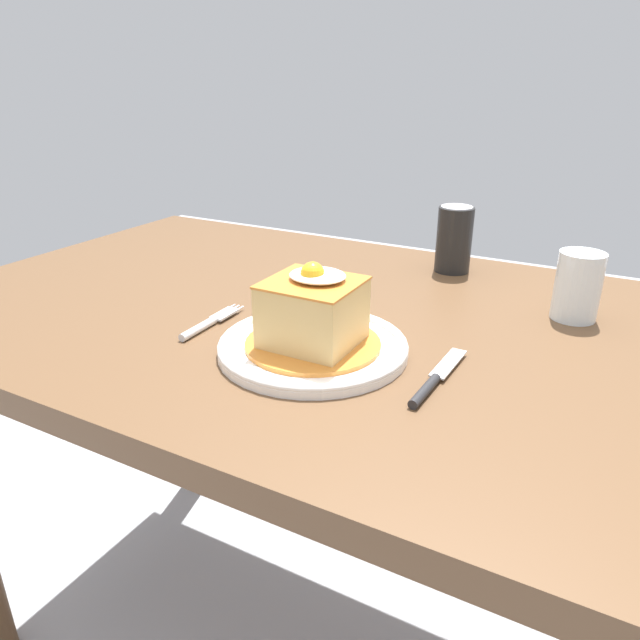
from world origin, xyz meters
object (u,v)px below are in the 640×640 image
(main_plate, at_px, (313,346))
(drinking_glass, at_px, (577,291))
(knife, at_px, (432,382))
(fork, at_px, (207,324))
(soda_can, at_px, (454,239))

(main_plate, distance_m, drinking_glass, 0.42)
(main_plate, bearing_deg, knife, -4.91)
(fork, height_order, drinking_glass, drinking_glass)
(soda_can, xyz_separation_m, drinking_glass, (0.23, -0.14, -0.02))
(main_plate, height_order, drinking_glass, drinking_glass)
(knife, xyz_separation_m, drinking_glass, (0.12, 0.31, 0.04))
(main_plate, distance_m, fork, 0.18)
(fork, xyz_separation_m, soda_can, (0.24, 0.44, 0.06))
(knife, distance_m, drinking_glass, 0.34)
(main_plate, relative_size, fork, 1.82)
(knife, bearing_deg, drinking_glass, 68.73)
(knife, height_order, drinking_glass, drinking_glass)
(main_plate, height_order, soda_can, soda_can)
(soda_can, relative_size, drinking_glass, 1.18)
(knife, bearing_deg, fork, 177.93)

